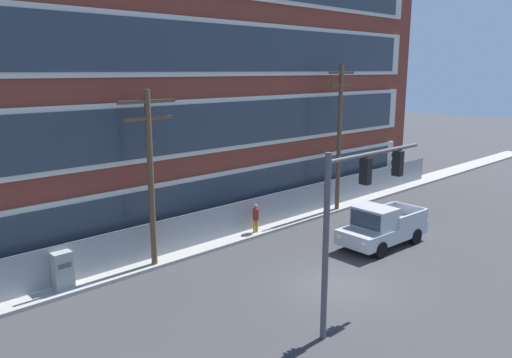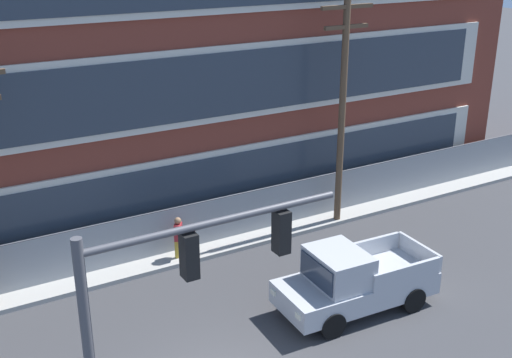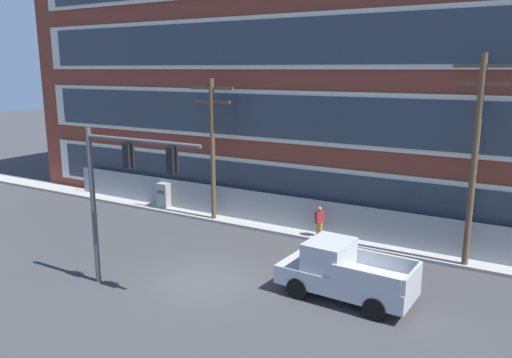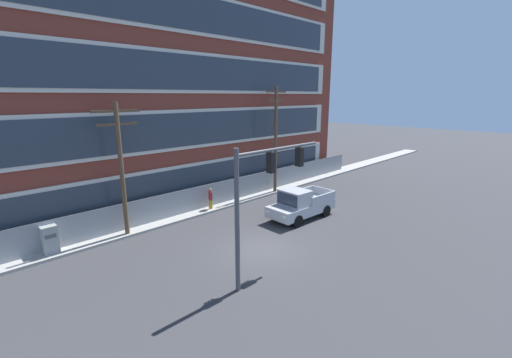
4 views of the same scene
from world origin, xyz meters
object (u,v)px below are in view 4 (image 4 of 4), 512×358
object	(u,v)px
pickup_truck_silver	(300,205)
electrical_cabinet	(50,241)
traffic_signal_mast	(263,186)
utility_pole_near_corner	(121,164)
utility_pole_midblock	(276,136)
pedestrian_near_cabinet	(210,198)

from	to	relation	value
pickup_truck_silver	electrical_cabinet	distance (m)	14.69
traffic_signal_mast	utility_pole_near_corner	world-z (taller)	utility_pole_near_corner
traffic_signal_mast	utility_pole_midblock	bearing A→B (deg)	39.29
traffic_signal_mast	pedestrian_near_cabinet	size ratio (longest dim) A/B	3.63
pickup_truck_silver	utility_pole_near_corner	bearing A→B (deg)	150.56
traffic_signal_mast	utility_pole_midblock	distance (m)	14.03
electrical_cabinet	utility_pole_near_corner	bearing A→B (deg)	-5.52
utility_pole_near_corner	pedestrian_near_cabinet	size ratio (longest dim) A/B	4.60
utility_pole_near_corner	pedestrian_near_cabinet	distance (m)	7.14
utility_pole_near_corner	utility_pole_midblock	xyz separation A→B (m)	(13.05, -0.06, 0.51)
pickup_truck_silver	utility_pole_midblock	xyz separation A→B (m)	(3.47, 5.34, 3.90)
pickup_truck_silver	traffic_signal_mast	bearing A→B (deg)	-154.40
electrical_cabinet	pedestrian_near_cabinet	world-z (taller)	pedestrian_near_cabinet
utility_pole_near_corner	electrical_cabinet	bearing A→B (deg)	174.48
utility_pole_midblock	pedestrian_near_cabinet	distance (m)	7.82
pickup_truck_silver	utility_pole_near_corner	size ratio (longest dim) A/B	0.65
pickup_truck_silver	utility_pole_midblock	world-z (taller)	utility_pole_midblock
utility_pole_midblock	pedestrian_near_cabinet	size ratio (longest dim) A/B	5.26
traffic_signal_mast	electrical_cabinet	world-z (taller)	traffic_signal_mast
utility_pole_midblock	electrical_cabinet	xyz separation A→B (m)	(-16.98, 0.44, -4.07)
traffic_signal_mast	utility_pole_near_corner	xyz separation A→B (m)	(-2.20, 8.94, 0.03)
utility_pole_near_corner	electrical_cabinet	world-z (taller)	utility_pole_near_corner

